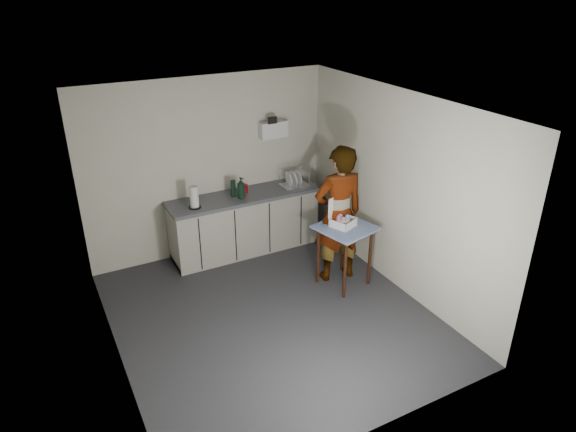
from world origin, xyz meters
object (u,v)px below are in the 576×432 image
soap_bottle (241,188)px  soda_can (246,188)px  dark_bottle (233,189)px  side_table (345,234)px  paper_towel (194,198)px  standing_man (338,214)px  bakery_box (342,220)px  kitchen_counter (245,224)px  dish_rack (294,182)px

soap_bottle → soda_can: 0.23m
soap_bottle → dark_bottle: soap_bottle is taller
side_table → soap_bottle: 1.66m
dark_bottle → paper_towel: size_ratio=0.78×
soda_can → dark_bottle: size_ratio=0.53×
standing_man → bakery_box: bearing=82.4°
side_table → bakery_box: (-0.03, 0.05, 0.19)m
kitchen_counter → side_table: kitchen_counter is taller
paper_towel → bakery_box: 2.03m
dark_bottle → dish_rack: dish_rack is taller
soda_can → side_table: bearing=-64.6°
kitchen_counter → side_table: 1.70m
standing_man → kitchen_counter: bearing=-52.1°
side_table → soap_bottle: soap_bottle is taller
side_table → kitchen_counter: bearing=104.4°
dish_rack → kitchen_counter: bearing=176.4°
soap_bottle → dish_rack: bearing=3.0°
side_table → dark_bottle: dark_bottle is taller
side_table → soap_bottle: bearing=108.4°
side_table → soda_can: soda_can is taller
bakery_box → soda_can: bearing=93.0°
soap_bottle → bakery_box: bakery_box is taller
kitchen_counter → standing_man: standing_man is taller
standing_man → dish_rack: (0.01, 1.24, 0.03)m
side_table → soda_can: bearing=101.7°
side_table → standing_man: bearing=73.8°
soap_bottle → dark_bottle: 0.14m
dark_bottle → dish_rack: (0.96, -0.06, -0.06)m
paper_towel → bakery_box: size_ratio=0.82×
standing_man → soda_can: (-0.74, 1.35, 0.03)m
dark_bottle → paper_towel: 0.63m
soda_can → dish_rack: size_ratio=0.32×
dish_rack → dark_bottle: bearing=176.5°
dish_rack → bakery_box: (-0.04, -1.37, -0.04)m
kitchen_counter → dish_rack: dish_rack is taller
kitchen_counter → standing_man: 1.60m
soap_bottle → paper_towel: 0.70m
dark_bottle → paper_towel: (-0.62, -0.11, 0.03)m
dark_bottle → dish_rack: 0.97m
standing_man → bakery_box: (-0.03, -0.14, -0.01)m
bakery_box → dark_bottle: bearing=100.3°
soda_can → bakery_box: 1.64m
side_table → dish_rack: bearing=75.5°
paper_towel → dish_rack: paper_towel is taller
standing_man → dish_rack: size_ratio=4.71×
kitchen_counter → soap_bottle: size_ratio=7.23×
soap_bottle → paper_towel: size_ratio=1.00×
kitchen_counter → dark_bottle: dark_bottle is taller
soap_bottle → dish_rack: soap_bottle is taller
soda_can → kitchen_counter: bearing=-134.7°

